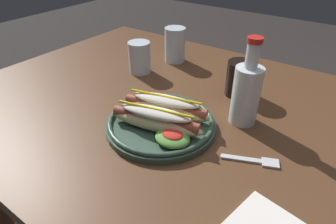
% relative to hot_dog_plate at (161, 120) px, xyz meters
% --- Properties ---
extents(dining_table, '(1.41, 0.92, 0.74)m').
position_rel_hot_dog_plate_xyz_m(dining_table, '(0.04, 0.11, -0.12)').
color(dining_table, '#51331E').
rests_on(dining_table, ground_plane).
extents(hot_dog_plate, '(0.27, 0.27, 0.08)m').
position_rel_hot_dog_plate_xyz_m(hot_dog_plate, '(0.00, 0.00, 0.00)').
color(hot_dog_plate, '#334C3D').
rests_on(hot_dog_plate, dining_table).
extents(fork, '(0.12, 0.06, 0.00)m').
position_rel_hot_dog_plate_xyz_m(fork, '(0.23, 0.02, -0.02)').
color(fork, silver).
rests_on(fork, dining_table).
extents(soda_cup, '(0.08, 0.08, 0.10)m').
position_rel_hot_dog_plate_xyz_m(soda_cup, '(0.08, 0.27, 0.02)').
color(soda_cup, black).
rests_on(soda_cup, dining_table).
extents(water_cup, '(0.07, 0.07, 0.10)m').
position_rel_hot_dog_plate_xyz_m(water_cup, '(-0.25, 0.22, 0.03)').
color(water_cup, silver).
rests_on(water_cup, dining_table).
extents(extra_cup, '(0.07, 0.07, 0.12)m').
position_rel_hot_dog_plate_xyz_m(extra_cup, '(-0.21, 0.37, 0.03)').
color(extra_cup, silver).
rests_on(extra_cup, dining_table).
extents(glass_bottle, '(0.07, 0.07, 0.22)m').
position_rel_hot_dog_plate_xyz_m(glass_bottle, '(0.15, 0.15, 0.06)').
color(glass_bottle, silver).
rests_on(glass_bottle, dining_table).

